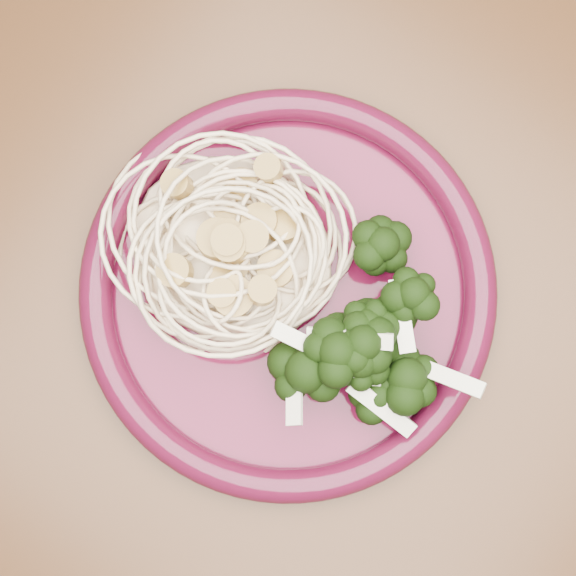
# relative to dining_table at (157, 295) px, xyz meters

# --- Properties ---
(dining_table) EXTENTS (1.20, 0.80, 0.75)m
(dining_table) POSITION_rel_dining_table_xyz_m (0.00, 0.00, 0.00)
(dining_table) COLOR #472814
(dining_table) RESTS_ON ground
(dinner_plate) EXTENTS (0.30, 0.30, 0.03)m
(dinner_plate) POSITION_rel_dining_table_xyz_m (0.10, 0.06, 0.11)
(dinner_plate) COLOR #480920
(dinner_plate) RESTS_ON dining_table
(spaghetti_pile) EXTENTS (0.15, 0.13, 0.03)m
(spaghetti_pile) POSITION_rel_dining_table_xyz_m (0.05, 0.06, 0.12)
(spaghetti_pile) COLOR beige
(spaghetti_pile) RESTS_ON dinner_plate
(scallop_cluster) EXTENTS (0.14, 0.14, 0.05)m
(scallop_cluster) POSITION_rel_dining_table_xyz_m (0.05, 0.06, 0.16)
(scallop_cluster) COLOR #A68640
(scallop_cluster) RESTS_ON spaghetti_pile
(broccoli_pile) EXTENTS (0.10, 0.16, 0.06)m
(broccoli_pile) POSITION_rel_dining_table_xyz_m (0.16, 0.06, 0.13)
(broccoli_pile) COLOR black
(broccoli_pile) RESTS_ON dinner_plate
(onion_garnish) EXTENTS (0.07, 0.10, 0.06)m
(onion_garnish) POSITION_rel_dining_table_xyz_m (0.16, 0.06, 0.17)
(onion_garnish) COLOR beige
(onion_garnish) RESTS_ON broccoli_pile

